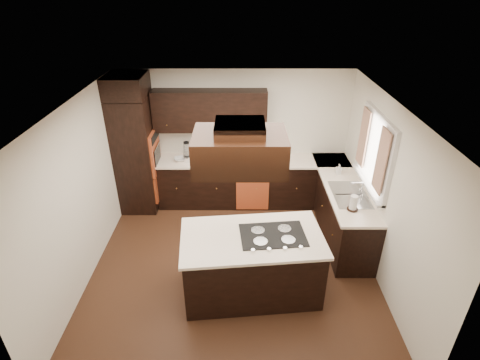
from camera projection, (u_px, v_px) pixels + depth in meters
The scene contains 30 objects.
floor at pixel (233, 265), 5.76m from camera, with size 4.20×4.20×0.02m, color #52301C.
ceiling at pixel (232, 106), 4.54m from camera, with size 4.20×4.20×0.02m, color white.
wall_back at pixel (235, 136), 7.00m from camera, with size 4.20×0.02×2.50m, color silver.
wall_front at pixel (228, 318), 3.30m from camera, with size 4.20×0.02×2.50m, color silver.
wall_left at pixel (80, 195), 5.16m from camera, with size 0.02×4.20×2.50m, color silver.
wall_right at pixel (386, 195), 5.15m from camera, with size 0.02×4.20×2.50m, color silver.
oven_column at pixel (136, 155), 6.74m from camera, with size 0.65×0.75×2.12m, color black.
wall_oven_face at pixel (155, 152), 6.71m from camera, with size 0.05×0.62×0.78m, color #C95129.
base_cabinets_back at pixel (237, 182), 7.12m from camera, with size 2.93×0.60×0.88m, color black.
base_cabinets_right at pixel (340, 208), 6.33m from camera, with size 0.60×2.40×0.88m, color black.
countertop_back at pixel (237, 161), 6.89m from camera, with size 2.93×0.63×0.04m, color white.
countertop_right at pixel (343, 185), 6.11m from camera, with size 0.63×2.40×0.04m, color white.
upper_cabinets at pixel (210, 111), 6.57m from camera, with size 2.00×0.34×0.72m, color black.
dishwasher_front at pixel (252, 192), 6.88m from camera, with size 0.60×0.05×0.72m, color #C95129.
window_frame at pixel (375, 152), 5.44m from camera, with size 0.06×1.32×1.12m, color silver.
window_pane at pixel (377, 152), 5.44m from camera, with size 0.00×1.20×1.00m, color white.
curtain_left at pixel (381, 161), 5.05m from camera, with size 0.02×0.34×0.90m, color beige.
curtain_right at pixel (363, 137), 5.78m from camera, with size 0.02×0.34×0.90m, color beige.
sink_rim at pixel (350, 194), 5.79m from camera, with size 0.52×0.84×0.01m, color silver.
island at pixel (252, 265), 5.10m from camera, with size 1.79×0.98×0.88m, color black.
island_top at pixel (252, 238), 4.87m from camera, with size 1.86×1.04×0.04m, color white.
cooktop at pixel (273, 235), 4.89m from camera, with size 0.85×0.56×0.01m, color black.
range_hood at pixel (240, 151), 4.23m from camera, with size 1.05×0.72×0.42m, color black.
hood_duct at pixel (240, 128), 4.10m from camera, with size 0.55×0.50×0.13m, color black.
blender_base at pixel (187, 159), 6.80m from camera, with size 0.15×0.15×0.10m, color silver.
blender_pitcher at pixel (187, 150), 6.71m from camera, with size 0.13×0.13×0.26m, color silver.
spice_rack at pixel (203, 152), 6.76m from camera, with size 0.41×0.10×0.34m, color black.
mixing_bowl at pixel (180, 159), 6.84m from camera, with size 0.23×0.23×0.06m, color silver.
soap_bottle at pixel (339, 169), 6.36m from camera, with size 0.08×0.08×0.18m, color silver.
paper_towel at pixel (353, 203), 5.36m from camera, with size 0.11×0.11×0.24m, color silver.
Camera 1 is at (0.11, -4.42, 3.91)m, focal length 28.00 mm.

